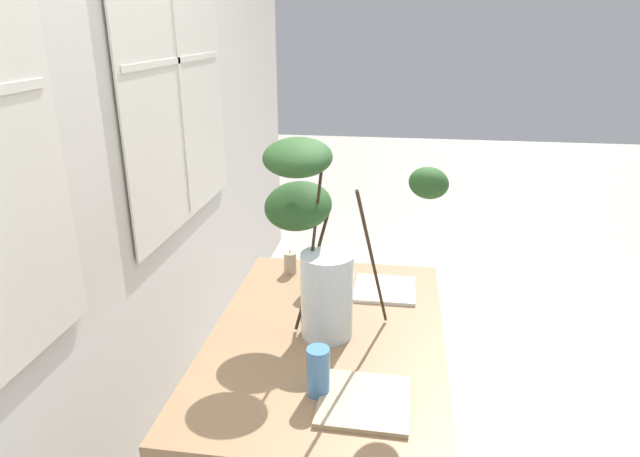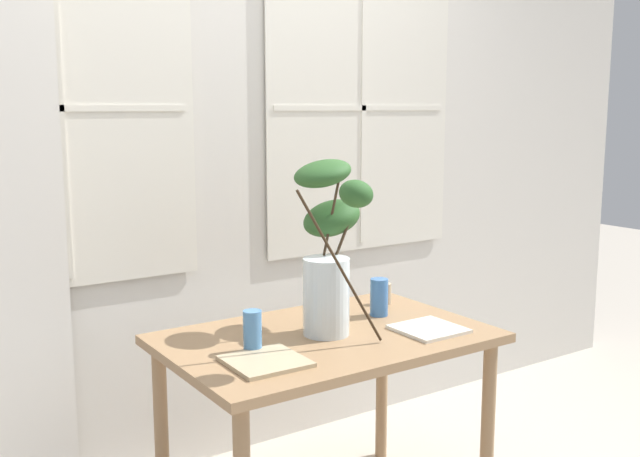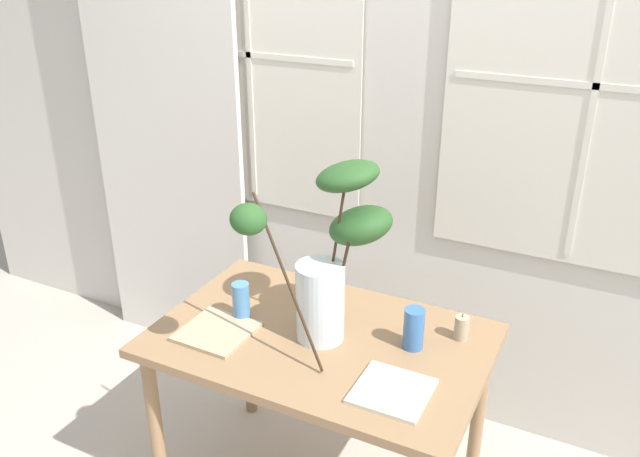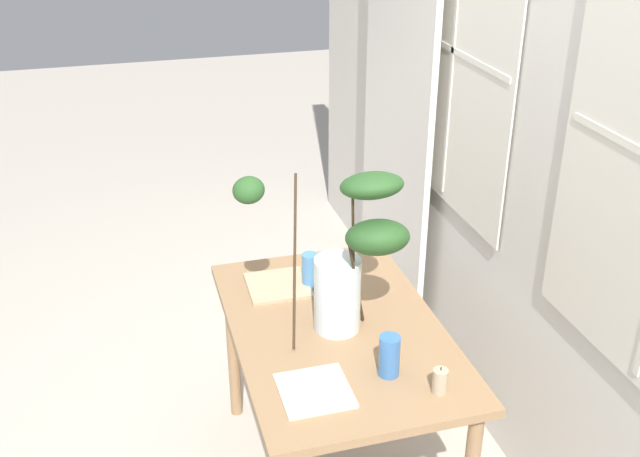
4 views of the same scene
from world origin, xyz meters
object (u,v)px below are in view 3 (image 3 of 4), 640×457
dining_table (320,359)px  plate_square_right (392,391)px  vase_with_branches (334,256)px  plate_square_left (217,332)px  pillar_candle (461,328)px  drinking_glass_blue_right (414,329)px  drinking_glass_blue_left (241,301)px

dining_table → plate_square_right: 0.38m
vase_with_branches → plate_square_right: vase_with_branches is taller
plate_square_left → pillar_candle: (0.76, 0.35, 0.04)m
drinking_glass_blue_right → pillar_candle: drinking_glass_blue_right is taller
drinking_glass_blue_right → pillar_candle: (0.13, 0.12, -0.03)m
dining_table → drinking_glass_blue_right: 0.35m
plate_square_left → pillar_candle: bearing=24.5°
drinking_glass_blue_left → plate_square_left: (-0.02, -0.12, -0.06)m
plate_square_left → drinking_glass_blue_right: bearing=19.6°
drinking_glass_blue_left → plate_square_right: bearing=-13.7°
drinking_glass_blue_left → vase_with_branches: bearing=8.6°
vase_with_branches → plate_square_right: 0.46m
vase_with_branches → plate_square_right: (0.30, -0.21, -0.29)m
plate_square_right → vase_with_branches: bearing=145.2°
vase_with_branches → pillar_candle: bearing=23.2°
dining_table → plate_square_right: bearing=-27.7°
drinking_glass_blue_left → pillar_candle: size_ratio=1.42×
plate_square_left → plate_square_right: bearing=-2.6°
drinking_glass_blue_right → plate_square_left: 0.67m
drinking_glass_blue_right → pillar_candle: size_ratio=1.49×
vase_with_branches → drinking_glass_blue_left: vase_with_branches is taller
drinking_glass_blue_right → plate_square_right: size_ratio=0.65×
dining_table → plate_square_left: (-0.33, -0.14, 0.10)m
plate_square_left → pillar_candle: size_ratio=2.42×
vase_with_branches → pillar_candle: vase_with_branches is taller
vase_with_branches → plate_square_left: vase_with_branches is taller
dining_table → drinking_glass_blue_left: (-0.30, -0.02, 0.16)m
drinking_glass_blue_left → plate_square_left: size_ratio=0.59×
drinking_glass_blue_left → drinking_glass_blue_right: (0.61, 0.10, 0.00)m
drinking_glass_blue_right → drinking_glass_blue_left: bearing=-170.6°
dining_table → pillar_candle: 0.50m
dining_table → drinking_glass_blue_left: bearing=-176.6°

